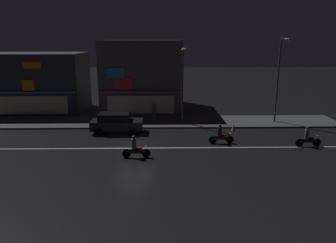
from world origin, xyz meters
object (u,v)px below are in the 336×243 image
at_px(parked_car_near_kerb, 116,123).
at_px(motorcycle_following, 135,149).
at_px(streetlamp_west, 183,79).
at_px(motorcycle_trailing_far, 308,138).
at_px(streetlamp_mid, 279,74).
at_px(traffic_cone, 233,128).
at_px(motorcycle_lead, 221,135).
at_px(pedestrian_on_sidewalk, 154,112).

height_order(parked_car_near_kerb, motorcycle_following, parked_car_near_kerb).
distance_m(streetlamp_west, parked_car_near_kerb, 7.08).
relative_size(streetlamp_west, motorcycle_following, 3.63).
height_order(motorcycle_following, motorcycle_trailing_far, same).
distance_m(parked_car_near_kerb, motorcycle_trailing_far, 15.08).
relative_size(streetlamp_mid, traffic_cone, 14.02).
bearing_deg(motorcycle_following, parked_car_near_kerb, -76.71).
bearing_deg(motorcycle_lead, streetlamp_west, 106.01).
relative_size(streetlamp_west, parked_car_near_kerb, 1.60).
xyz_separation_m(streetlamp_west, pedestrian_on_sidewalk, (-2.64, 1.11, -3.27)).
bearing_deg(streetlamp_west, parked_car_near_kerb, -156.77).
height_order(pedestrian_on_sidewalk, parked_car_near_kerb, pedestrian_on_sidewalk).
relative_size(streetlamp_west, motorcycle_lead, 3.63).
distance_m(parked_car_near_kerb, traffic_cone, 10.03).
xyz_separation_m(streetlamp_mid, motorcycle_trailing_far, (0.05, -6.72, -4.01)).
distance_m(pedestrian_on_sidewalk, parked_car_near_kerb, 4.73).
bearing_deg(streetlamp_mid, pedestrian_on_sidewalk, 176.09).
bearing_deg(motorcycle_following, motorcycle_lead, -160.81).
xyz_separation_m(streetlamp_mid, traffic_cone, (-4.50, -2.49, -4.37)).
height_order(motorcycle_trailing_far, traffic_cone, motorcycle_trailing_far).
distance_m(parked_car_near_kerb, motorcycle_lead, 8.85).
relative_size(streetlamp_mid, motorcycle_following, 4.06).
bearing_deg(parked_car_near_kerb, motorcycle_trailing_far, 164.91).
xyz_separation_m(pedestrian_on_sidewalk, motorcycle_following, (-1.03, -9.58, -0.32)).
bearing_deg(traffic_cone, pedestrian_on_sidewalk, 154.69).
bearing_deg(traffic_cone, motorcycle_trailing_far, -42.91).
height_order(motorcycle_lead, motorcycle_trailing_far, same).
distance_m(streetlamp_mid, motorcycle_following, 15.75).
bearing_deg(streetlamp_west, pedestrian_on_sidewalk, 157.09).
bearing_deg(motorcycle_following, motorcycle_trailing_far, -176.31).
distance_m(streetlamp_west, motorcycle_lead, 7.10).
distance_m(streetlamp_west, motorcycle_trailing_far, 11.47).
bearing_deg(streetlamp_mid, motorcycle_lead, -136.48).
xyz_separation_m(motorcycle_following, traffic_cone, (7.94, 6.31, -0.36)).
xyz_separation_m(streetlamp_mid, motorcycle_lead, (-6.22, -5.91, -4.01)).
distance_m(streetlamp_mid, motorcycle_lead, 9.47).
height_order(pedestrian_on_sidewalk, motorcycle_lead, pedestrian_on_sidewalk).
xyz_separation_m(streetlamp_west, motorcycle_following, (-3.66, -8.46, -3.59)).
height_order(motorcycle_lead, motorcycle_following, same).
distance_m(streetlamp_west, pedestrian_on_sidewalk, 4.34).
relative_size(pedestrian_on_sidewalk, motorcycle_following, 0.93).
distance_m(motorcycle_following, motorcycle_trailing_far, 12.66).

